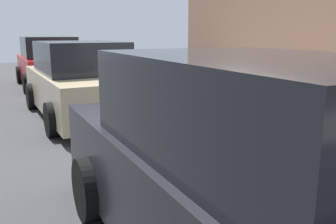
{
  "coord_description": "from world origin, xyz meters",
  "views": [
    {
      "loc": [
        -5.12,
        3.37,
        1.86
      ],
      "look_at": [
        0.35,
        0.79,
        0.52
      ],
      "focal_mm": 38.41,
      "sensor_mm": 36.0,
      "label": 1
    }
  ],
  "objects": [
    {
      "name": "ground_plane",
      "position": [
        0.0,
        0.0,
        0.0
      ],
      "size": [
        40.0,
        40.0,
        0.0
      ],
      "primitive_type": "plane",
      "color": "#333335"
    },
    {
      "name": "sidewalk_curb",
      "position": [
        0.0,
        -2.5,
        0.07
      ],
      "size": [
        18.0,
        5.0,
        0.14
      ],
      "primitive_type": "cube",
      "color": "gray",
      "rests_on": "ground_plane"
    },
    {
      "name": "suitcase_silver_2",
      "position": [
        -1.96,
        -0.58,
        0.44
      ],
      "size": [
        0.49,
        0.23,
        0.82
      ],
      "color": "#9EA0A8",
      "rests_on": "sidewalk_curb"
    },
    {
      "name": "suitcase_black_3",
      "position": [
        -1.36,
        -0.56,
        0.5
      ],
      "size": [
        0.5,
        0.25,
        0.93
      ],
      "color": "black",
      "rests_on": "sidewalk_curb"
    },
    {
      "name": "suitcase_navy_4",
      "position": [
        -0.8,
        -0.46,
        0.51
      ],
      "size": [
        0.42,
        0.25,
        0.8
      ],
      "color": "navy",
      "rests_on": "sidewalk_curb"
    },
    {
      "name": "suitcase_teal_5",
      "position": [
        -0.25,
        -0.57,
        0.44
      ],
      "size": [
        0.47,
        0.28,
        0.8
      ],
      "color": "#0F606B",
      "rests_on": "sidewalk_curb"
    },
    {
      "name": "suitcase_maroon_6",
      "position": [
        0.33,
        -0.55,
        0.4
      ],
      "size": [
        0.47,
        0.27,
        0.74
      ],
      "color": "maroon",
      "rests_on": "sidewalk_curb"
    },
    {
      "name": "suitcase_red_7",
      "position": [
        0.86,
        -0.46,
        0.49
      ],
      "size": [
        0.38,
        0.22,
        0.9
      ],
      "color": "red",
      "rests_on": "sidewalk_curb"
    },
    {
      "name": "suitcase_olive_8",
      "position": [
        1.41,
        -0.45,
        0.51
      ],
      "size": [
        0.51,
        0.26,
        1.08
      ],
      "color": "#59601E",
      "rests_on": "sidewalk_curb"
    },
    {
      "name": "suitcase_silver_9",
      "position": [
        2.0,
        -0.54,
        0.49
      ],
      "size": [
        0.46,
        0.27,
        0.92
      ],
      "color": "#9EA0A8",
      "rests_on": "sidewalk_curb"
    },
    {
      "name": "suitcase_black_10",
      "position": [
        2.56,
        -0.59,
        0.45
      ],
      "size": [
        0.45,
        0.2,
        0.89
      ],
      "color": "black",
      "rests_on": "sidewalk_curb"
    },
    {
      "name": "fire_hydrant",
      "position": [
        3.38,
        -0.51,
        0.55
      ],
      "size": [
        0.39,
        0.21,
        0.78
      ],
      "color": "#99999E",
      "rests_on": "sidewalk_curb"
    },
    {
      "name": "bollard_post",
      "position": [
        4.05,
        -0.36,
        0.55
      ],
      "size": [
        0.14,
        0.14,
        0.81
      ],
      "primitive_type": "cylinder",
      "color": "brown",
      "rests_on": "sidewalk_curb"
    },
    {
      "name": "parked_car_charcoal_0",
      "position": [
        -3.16,
        1.73,
        0.8
      ],
      "size": [
        4.72,
        2.08,
        1.71
      ],
      "color": "black",
      "rests_on": "ground_plane"
    },
    {
      "name": "parked_car_beige_1",
      "position": [
        2.93,
        1.73,
        0.78
      ],
      "size": [
        4.55,
        2.16,
        1.67
      ],
      "color": "tan",
      "rests_on": "ground_plane"
    },
    {
      "name": "parked_car_red_2",
      "position": [
        8.16,
        1.73,
        0.8
      ],
      "size": [
        4.24,
        2.1,
        1.72
      ],
      "color": "#AD1619",
      "rests_on": "ground_plane"
    }
  ]
}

